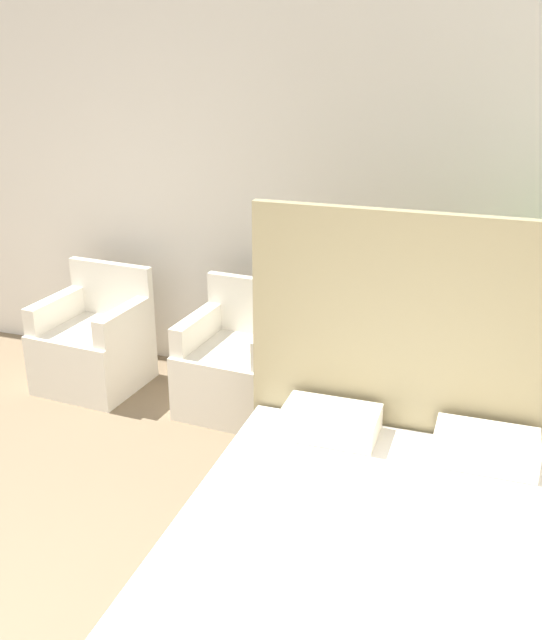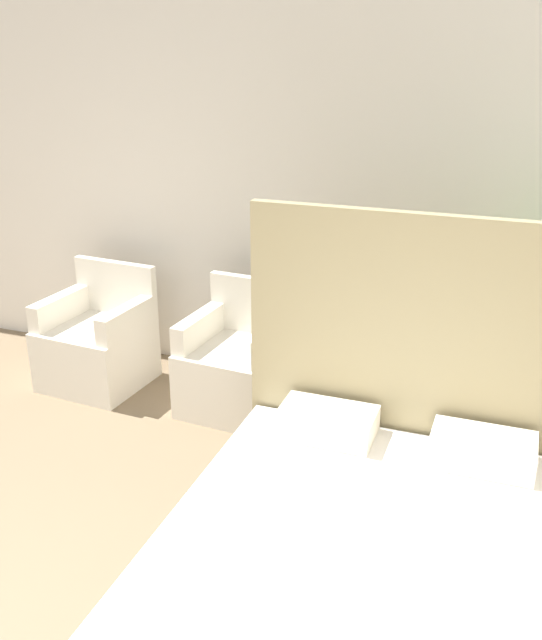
% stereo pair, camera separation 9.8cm
% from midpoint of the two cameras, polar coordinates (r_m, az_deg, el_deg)
% --- Properties ---
extents(wall_back, '(10.00, 0.06, 2.90)m').
position_cam_midpoint_polar(wall_back, '(4.96, 0.66, 11.28)').
color(wall_back, silver).
rests_on(wall_back, ground_plane).
extents(bed, '(1.75, 2.23, 1.58)m').
position_cam_midpoint_polar(bed, '(3.16, 8.40, -19.50)').
color(bed, '#4C4238').
rests_on(bed, ground_plane).
extents(armchair_near_window_left, '(0.72, 0.69, 0.84)m').
position_cam_midpoint_polar(armchair_near_window_left, '(5.25, -13.18, -2.06)').
color(armchair_near_window_left, silver).
rests_on(armchair_near_window_left, ground_plane).
extents(armchair_near_window_right, '(0.72, 0.68, 0.84)m').
position_cam_midpoint_polar(armchair_near_window_right, '(4.77, -1.97, -3.94)').
color(armchair_near_window_right, silver).
rests_on(armchair_near_window_right, ground_plane).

